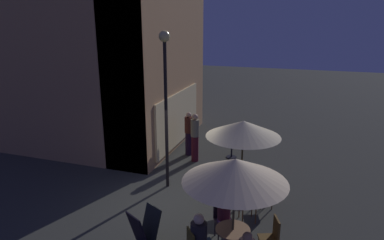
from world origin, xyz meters
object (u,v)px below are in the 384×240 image
menu_sandwich_board (144,227)px  patio_umbrella_0 (235,171)px  cafe_chair_4 (249,204)px  cafe_chair_5 (269,189)px  cafe_chair_3 (223,216)px  patron_standing_4 (195,137)px  patron_seated_0 (201,237)px  patron_seated_2 (225,214)px  cafe_chair_2 (272,235)px  patio_umbrella_1 (243,129)px  patron_standing_3 (189,134)px  cafe_table_0 (233,237)px  cafe_table_2 (232,144)px  street_lamp_near_corner (165,84)px  cafe_table_1 (241,191)px

menu_sandwich_board → patio_umbrella_0: size_ratio=0.36×
cafe_chair_4 → cafe_chair_5: size_ratio=0.98×
patio_umbrella_0 → menu_sandwich_board: bearing=93.8°
cafe_chair_3 → patron_standing_4: 4.72m
menu_sandwich_board → patron_seated_0: size_ratio=0.67×
patio_umbrella_0 → patron_seated_2: 1.56m
cafe_chair_2 → patron_standing_4: size_ratio=0.54×
cafe_chair_3 → cafe_chair_4: size_ratio=1.05×
patio_umbrella_1 → patron_seated_2: (-1.66, 0.07, -1.58)m
menu_sandwich_board → patio_umbrella_0: bearing=-57.8°
patron_standing_3 → cafe_table_0: bearing=-62.9°
menu_sandwich_board → patron_standing_3: size_ratio=0.51×
patio_umbrella_1 → cafe_chair_3: patio_umbrella_1 is taller
patio_umbrella_1 → cafe_chair_3: 2.32m
patron_standing_4 → cafe_table_2: bearing=40.6°
patio_umbrella_1 → cafe_chair_4: size_ratio=2.83×
cafe_chair_2 → patron_seated_2: bearing=-35.2°
patio_umbrella_0 → street_lamp_near_corner: bearing=44.2°
menu_sandwich_board → patron_seated_0: 1.53m
patio_umbrella_0 → patio_umbrella_1: 2.28m
cafe_table_1 → cafe_chair_4: size_ratio=0.82×
patron_seated_2 → street_lamp_near_corner: bearing=-161.1°
menu_sandwich_board → patron_seated_0: patron_seated_0 is taller
cafe_chair_3 → patron_standing_3: (4.73, 2.50, 0.30)m
cafe_chair_2 → cafe_chair_4: cafe_chair_2 is taller
patio_umbrella_1 → patron_standing_4: bearing=39.6°
cafe_table_1 → patron_standing_3: bearing=39.5°
patron_seated_2 → patron_standing_3: 5.50m
cafe_table_0 → patron_standing_3: size_ratio=0.44×
cafe_table_0 → cafe_table_2: size_ratio=0.99×
cafe_chair_2 → street_lamp_near_corner: bearing=-56.7°
cafe_table_1 → cafe_chair_2: size_ratio=0.75×
cafe_table_1 → patio_umbrella_0: size_ratio=0.31×
patio_umbrella_1 → patron_seated_2: size_ratio=1.97×
patio_umbrella_0 → patron_seated_0: size_ratio=1.86×
menu_sandwich_board → cafe_table_0: bearing=-57.8°
street_lamp_near_corner → patron_standing_3: (2.71, 0.23, -2.43)m
street_lamp_near_corner → patio_umbrella_1: street_lamp_near_corner is taller
street_lamp_near_corner → cafe_table_2: size_ratio=6.31×
cafe_chair_5 → patron_seated_2: bearing=48.3°
cafe_chair_4 → patron_standing_3: patron_standing_3 is taller
patron_seated_0 → cafe_chair_4: bearing=32.8°
patio_umbrella_1 → cafe_chair_4: bearing=-154.4°
menu_sandwich_board → cafe_chair_5: 3.68m
cafe_chair_3 → patron_seated_2: patron_seated_2 is taller
menu_sandwich_board → patron_seated_0: bearing=-73.9°
street_lamp_near_corner → patron_standing_4: bearing=-4.9°
cafe_chair_3 → cafe_chair_2: bearing=43.1°
cafe_table_1 → patio_umbrella_1: size_ratio=0.29×
patron_seated_2 → cafe_chair_3: bearing=180.0°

